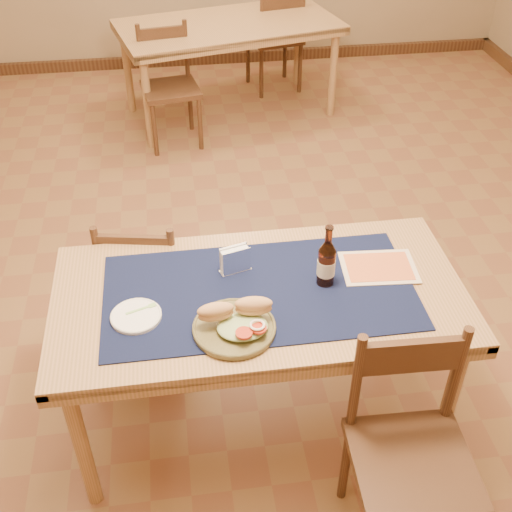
{
  "coord_description": "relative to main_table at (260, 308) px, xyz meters",
  "views": [
    {
      "loc": [
        -0.28,
        -2.65,
        2.39
      ],
      "look_at": [
        0.0,
        -0.7,
        0.85
      ],
      "focal_mm": 45.0,
      "sensor_mm": 36.0,
      "label": 1
    }
  ],
  "objects": [
    {
      "name": "side_plate",
      "position": [
        -0.47,
        -0.08,
        0.1
      ],
      "size": [
        0.19,
        0.19,
        0.02
      ],
      "color": "white",
      "rests_on": "placemat"
    },
    {
      "name": "baseboard",
      "position": [
        0.0,
        0.8,
        -0.62
      ],
      "size": [
        6.0,
        7.0,
        0.1
      ],
      "color": "#4A2E1A",
      "rests_on": "ground"
    },
    {
      "name": "room",
      "position": [
        0.0,
        0.8,
        0.73
      ],
      "size": [
        6.04,
        7.04,
        2.84
      ],
      "color": "brown",
      "rests_on": "ground"
    },
    {
      "name": "chair_main_near",
      "position": [
        0.45,
        -0.59,
        -0.2
      ],
      "size": [
        0.43,
        0.43,
        0.9
      ],
      "color": "#4A2E1A",
      "rests_on": "ground"
    },
    {
      "name": "back_table",
      "position": [
        0.22,
        3.16,
        0.0
      ],
      "size": [
        1.84,
        1.21,
        0.75
      ],
      "color": "#A87A4F",
      "rests_on": "ground"
    },
    {
      "name": "chair_back_far",
      "position": [
        0.67,
        3.59,
        -0.19
      ],
      "size": [
        0.49,
        0.49,
        0.91
      ],
      "color": "#4A2E1A",
      "rests_on": "ground"
    },
    {
      "name": "main_table",
      "position": [
        0.0,
        0.0,
        0.0
      ],
      "size": [
        1.6,
        0.8,
        0.75
      ],
      "color": "#A87A4F",
      "rests_on": "ground"
    },
    {
      "name": "sandwich_plate",
      "position": [
        -0.11,
        -0.2,
        0.12
      ],
      "size": [
        0.3,
        0.3,
        0.12
      ],
      "color": "brown",
      "rests_on": "placemat"
    },
    {
      "name": "menu_card",
      "position": [
        0.5,
        0.07,
        0.09
      ],
      "size": [
        0.31,
        0.24,
        0.01
      ],
      "color": "beige",
      "rests_on": "placemat"
    },
    {
      "name": "beer_bottle",
      "position": [
        0.26,
        0.02,
        0.19
      ],
      "size": [
        0.07,
        0.07,
        0.27
      ],
      "color": "#4D200D",
      "rests_on": "placemat"
    },
    {
      "name": "fork",
      "position": [
        -0.44,
        -0.05,
        0.1
      ],
      "size": [
        0.11,
        0.05,
        0.0
      ],
      "color": "#92CA6E",
      "rests_on": "side_plate"
    },
    {
      "name": "napkin_holder",
      "position": [
        -0.08,
        0.14,
        0.14
      ],
      "size": [
        0.13,
        0.08,
        0.11
      ],
      "color": "white",
      "rests_on": "placemat"
    },
    {
      "name": "placemat",
      "position": [
        0.0,
        0.0,
        0.09
      ],
      "size": [
        1.2,
        0.6,
        0.01
      ],
      "primitive_type": "cube",
      "color": "black",
      "rests_on": "main_table"
    },
    {
      "name": "chair_main_far",
      "position": [
        -0.46,
        0.52,
        -0.24
      ],
      "size": [
        0.44,
        0.44,
        0.82
      ],
      "color": "#4A2E1A",
      "rests_on": "ground"
    },
    {
      "name": "chair_back_near",
      "position": [
        -0.28,
        2.74,
        -0.22
      ],
      "size": [
        0.46,
        0.46,
        0.87
      ],
      "color": "#4A2E1A",
      "rests_on": "ground"
    }
  ]
}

